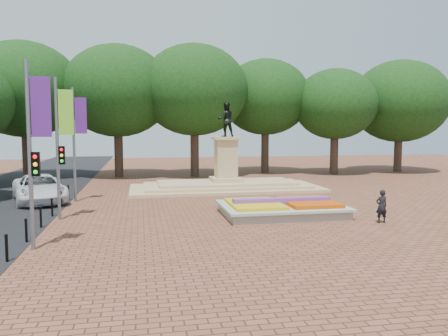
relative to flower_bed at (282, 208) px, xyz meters
name	(u,v)px	position (x,y,z in m)	size (l,w,h in m)	color
ground	(253,209)	(-1.03, 2.00, -0.38)	(90.00, 90.00, 0.00)	brown
flower_bed	(282,208)	(0.00, 0.00, 0.00)	(6.30, 4.30, 0.91)	gray
monument	(226,178)	(-1.03, 10.00, 0.50)	(14.00, 6.00, 6.40)	tan
tree_row_back	(230,106)	(1.31, 20.00, 6.29)	(44.80, 8.80, 10.43)	#37291E
banner_poles	(59,142)	(-11.10, 0.69, 3.50)	(0.88, 11.17, 7.00)	slate
bollard_row	(47,211)	(-11.73, 0.50, 0.15)	(0.12, 13.12, 0.98)	black
van	(39,188)	(-13.37, 6.70, 0.46)	(2.78, 6.03, 1.68)	silver
pedestrian	(381,206)	(4.06, -2.72, 0.42)	(0.58, 0.38, 1.60)	black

